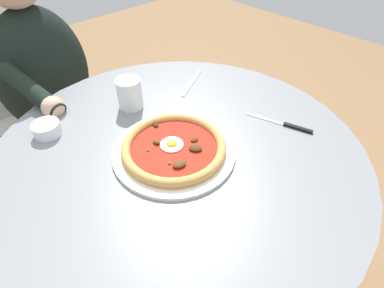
% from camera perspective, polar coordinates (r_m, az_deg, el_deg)
% --- Properties ---
extents(ground_plane, '(6.00, 6.00, 0.02)m').
position_cam_1_polar(ground_plane, '(1.43, -1.65, -23.03)').
color(ground_plane, olive).
extents(dining_table, '(1.01, 1.01, 0.73)m').
position_cam_1_polar(dining_table, '(0.92, -2.39, -6.48)').
color(dining_table, gray).
rests_on(dining_table, ground).
extents(pizza_on_plate, '(0.32, 0.32, 0.03)m').
position_cam_1_polar(pizza_on_plate, '(0.80, -3.40, -0.78)').
color(pizza_on_plate, white).
rests_on(pizza_on_plate, dining_table).
extents(water_glass, '(0.08, 0.08, 0.09)m').
position_cam_1_polar(water_glass, '(0.97, -11.58, 8.99)').
color(water_glass, silver).
rests_on(water_glass, dining_table).
extents(steak_knife, '(0.20, 0.07, 0.01)m').
position_cam_1_polar(steak_knife, '(0.94, 17.56, 3.36)').
color(steak_knife, silver).
rests_on(steak_knife, dining_table).
extents(ramekin_capers, '(0.08, 0.08, 0.04)m').
position_cam_1_polar(ramekin_capers, '(0.95, -25.58, 2.64)').
color(ramekin_capers, white).
rests_on(ramekin_capers, dining_table).
extents(fork_utensil, '(0.09, 0.17, 0.00)m').
position_cam_1_polar(fork_utensil, '(1.09, -0.02, 11.37)').
color(fork_utensil, '#BCBCC1').
rests_on(fork_utensil, dining_table).
extents(diner_person, '(0.52, 0.39, 1.14)m').
position_cam_1_polar(diner_person, '(1.44, -23.80, 5.19)').
color(diner_person, '#282833').
rests_on(diner_person, ground).
extents(cafe_chair_diner, '(0.47, 0.47, 0.83)m').
position_cam_1_polar(cafe_chair_diner, '(1.56, -26.38, 6.89)').
color(cafe_chair_diner, beige).
rests_on(cafe_chair_diner, ground).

